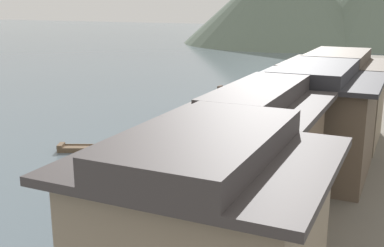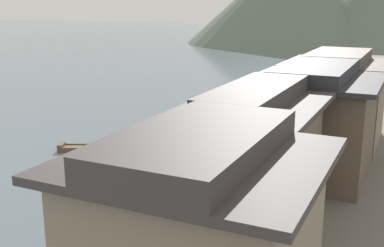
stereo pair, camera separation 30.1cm
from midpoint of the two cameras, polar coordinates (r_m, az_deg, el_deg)
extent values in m
cube|color=#423328|center=(62.83, 15.24, 4.70)|extent=(1.17, 4.57, 0.25)
cube|color=#423328|center=(64.87, 15.58, 5.18)|extent=(1.00, 0.37, 0.22)
cube|color=#423328|center=(60.72, 14.91, 4.63)|extent=(1.00, 0.37, 0.22)
cube|color=#423328|center=(62.89, 14.79, 4.89)|extent=(0.14, 4.06, 0.08)
cube|color=#423328|center=(62.73, 15.71, 4.81)|extent=(0.14, 4.06, 0.08)
cube|color=#423328|center=(56.34, 5.26, 4.07)|extent=(3.51, 1.06, 0.22)
cube|color=#423328|center=(56.86, 3.75, 4.41)|extent=(0.36, 0.94, 0.20)
cube|color=#423328|center=(55.78, 6.82, 4.14)|extent=(0.36, 0.94, 0.20)
cube|color=#423328|center=(55.87, 5.10, 4.14)|extent=(3.01, 0.09, 0.08)
cube|color=#423328|center=(56.76, 5.43, 4.29)|extent=(3.01, 0.09, 0.08)
ellipsoid|color=#4C6B42|center=(56.27, 5.27, 4.44)|extent=(1.32, 0.94, 0.52)
cube|color=brown|center=(34.14, -11.35, -2.96)|extent=(4.89, 3.00, 0.26)
cube|color=brown|center=(33.66, -7.55, -2.61)|extent=(0.73, 1.03, 0.23)
cube|color=brown|center=(34.63, -15.09, -2.50)|extent=(0.73, 1.03, 0.23)
cube|color=brown|center=(34.56, -11.19, -2.45)|extent=(4.03, 1.89, 0.08)
cube|color=brown|center=(33.63, -11.54, -2.93)|extent=(4.03, 1.89, 0.08)
cube|color=#423328|center=(48.22, 10.85, 2.14)|extent=(1.77, 3.99, 0.27)
cube|color=#423328|center=(49.91, 10.97, 2.85)|extent=(0.94, 0.54, 0.24)
cube|color=#423328|center=(46.42, 10.76, 2.00)|extent=(0.94, 0.54, 0.24)
cube|color=#423328|center=(48.20, 10.33, 2.38)|extent=(0.78, 3.31, 0.08)
cube|color=#423328|center=(48.17, 11.40, 2.32)|extent=(0.78, 3.31, 0.08)
cube|color=#232326|center=(42.47, 9.43, 0.55)|extent=(1.00, 3.46, 0.27)
cube|color=#232326|center=(43.87, 10.08, 1.31)|extent=(0.82, 0.38, 0.24)
cube|color=#232326|center=(40.95, 8.77, 0.43)|extent=(0.82, 0.38, 0.24)
cube|color=#232326|center=(42.55, 8.92, 0.84)|extent=(0.17, 2.94, 0.08)
cube|color=#232326|center=(42.31, 9.97, 0.72)|extent=(0.17, 2.94, 0.08)
cube|color=#6E6151|center=(15.45, -9.77, -12.12)|extent=(0.70, 5.86, 0.16)
cube|color=#3D3838|center=(12.90, 1.62, -4.24)|extent=(6.68, 6.76, 0.24)
cube|color=#3D3838|center=(12.76, 1.63, -2.24)|extent=(3.47, 6.76, 0.70)
cube|color=#75604C|center=(20.35, 7.77, -5.39)|extent=(4.27, 6.55, 5.20)
cube|color=brown|center=(21.18, 1.34, -4.46)|extent=(0.70, 6.55, 0.16)
cube|color=#3D3838|center=(19.61, 8.03, 2.11)|extent=(5.17, 7.45, 0.24)
cube|color=#3D3838|center=(19.51, 8.08, 3.46)|extent=(2.56, 7.45, 0.70)
cube|color=brown|center=(27.40, 14.48, -0.54)|extent=(5.97, 6.87, 5.20)
cube|color=#4D4135|center=(28.18, 7.83, 0.20)|extent=(0.70, 6.87, 0.16)
cube|color=#2D2D33|center=(26.85, 14.84, 5.08)|extent=(6.87, 7.77, 0.24)
cube|color=#2D2D33|center=(26.78, 14.91, 6.07)|extent=(3.58, 7.77, 0.70)
cube|color=#7F705B|center=(34.47, 16.92, 2.31)|extent=(6.00, 6.49, 5.20)
cube|color=brown|center=(35.09, 11.51, 2.85)|extent=(0.70, 6.49, 0.16)
cube|color=#4C4238|center=(34.03, 17.25, 6.79)|extent=(6.90, 7.39, 0.24)
cube|color=#4C4238|center=(33.98, 17.31, 7.57)|extent=(3.60, 7.39, 0.70)
cylinder|color=#473828|center=(26.26, 3.92, -5.75)|extent=(0.20, 0.20, 0.83)
cylinder|color=#473828|center=(32.47, 8.43, -1.76)|extent=(0.20, 0.20, 1.00)
cone|color=slate|center=(133.20, 13.65, 12.90)|extent=(51.23, 51.23, 15.21)
cone|color=#5B6B5B|center=(123.47, 21.70, 13.12)|extent=(42.67, 42.67, 19.10)
camera|label=1|loc=(0.15, -89.74, 0.07)|focal=44.73mm
camera|label=2|loc=(0.15, 90.26, -0.07)|focal=44.73mm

